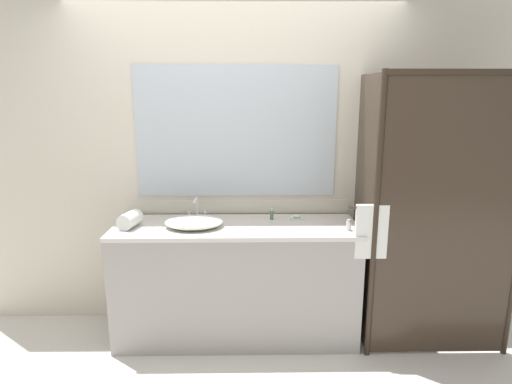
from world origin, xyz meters
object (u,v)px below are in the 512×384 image
at_px(sink_basin, 194,222).
at_px(rolled_towel_near_edge, 130,220).
at_px(soap_dish, 297,217).
at_px(amenity_bottle_conditioner, 272,214).
at_px(faucet, 197,212).
at_px(amenity_bottle_body_wash, 349,225).

relative_size(sink_basin, rolled_towel_near_edge, 2.27).
distance_m(soap_dish, amenity_bottle_conditioner, 0.19).
relative_size(sink_basin, amenity_bottle_conditioner, 5.07).
distance_m(sink_basin, faucet, 0.19).
relative_size(soap_dish, rolled_towel_near_edge, 0.54).
relative_size(sink_basin, faucet, 2.42).
xyz_separation_m(soap_dish, rolled_towel_near_edge, (-1.23, -0.19, 0.04)).
xyz_separation_m(soap_dish, amenity_bottle_body_wash, (0.34, -0.28, 0.02)).
bearing_deg(faucet, amenity_bottle_body_wash, -14.57).
bearing_deg(faucet, rolled_towel_near_edge, -156.81).
bearing_deg(amenity_bottle_conditioner, rolled_towel_near_edge, -169.82).
bearing_deg(rolled_towel_near_edge, soap_dish, 8.67).
xyz_separation_m(sink_basin, amenity_bottle_conditioner, (0.57, 0.18, 0.00)).
distance_m(faucet, rolled_towel_near_edge, 0.50).
height_order(amenity_bottle_body_wash, amenity_bottle_conditioner, amenity_bottle_conditioner).
relative_size(amenity_bottle_body_wash, amenity_bottle_conditioner, 0.96).
height_order(sink_basin, rolled_towel_near_edge, rolled_towel_near_edge).
distance_m(sink_basin, soap_dish, 0.79).
xyz_separation_m(sink_basin, amenity_bottle_body_wash, (1.11, -0.09, 0.00)).
relative_size(faucet, rolled_towel_near_edge, 0.94).
relative_size(faucet, amenity_bottle_body_wash, 2.19).
relative_size(faucet, soap_dish, 1.74).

